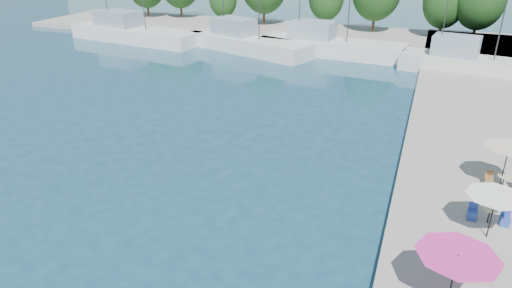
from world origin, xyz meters
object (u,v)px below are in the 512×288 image
at_px(trawler_02, 246,43).
at_px(trawler_01, 133,33).
at_px(umbrella_pink, 457,261).
at_px(umbrella_white, 495,201).
at_px(trawler_03, 328,46).
at_px(umbrella_cream, 508,152).
at_px(trawler_04, 472,65).

bearing_deg(trawler_02, trawler_01, -161.49).
height_order(umbrella_pink, umbrella_white, umbrella_pink).
relative_size(trawler_02, trawler_03, 0.98).
bearing_deg(umbrella_cream, trawler_03, 118.64).
distance_m(umbrella_pink, umbrella_cream, 10.71).
xyz_separation_m(umbrella_pink, umbrella_cream, (2.63, 10.39, 0.02)).
bearing_deg(umbrella_pink, umbrella_white, 72.58).
relative_size(trawler_04, umbrella_cream, 5.97).
bearing_deg(umbrella_white, trawler_01, 141.87).
bearing_deg(umbrella_pink, trawler_03, 108.66).
bearing_deg(trawler_01, umbrella_white, -30.24).
xyz_separation_m(trawler_03, trawler_04, (15.70, -3.44, 0.00)).
bearing_deg(trawler_03, umbrella_cream, -56.71).
bearing_deg(trawler_01, trawler_04, 5.45).
xyz_separation_m(trawler_03, umbrella_cream, (16.07, -29.43, 1.72)).
relative_size(trawler_04, umbrella_pink, 5.25).
distance_m(trawler_04, umbrella_white, 31.03).
distance_m(trawler_03, trawler_04, 16.08).
height_order(trawler_03, umbrella_white, trawler_03).
relative_size(trawler_02, umbrella_white, 6.68).
relative_size(trawler_03, umbrella_cream, 6.83).
height_order(trawler_04, umbrella_white, trawler_04).
relative_size(trawler_02, trawler_04, 1.12).
bearing_deg(umbrella_cream, umbrella_pink, -104.19).
bearing_deg(trawler_02, trawler_03, 30.74).
bearing_deg(umbrella_cream, umbrella_white, -100.62).
xyz_separation_m(trawler_02, umbrella_pink, (23.33, -37.86, 1.69)).
bearing_deg(trawler_03, trawler_01, -171.83).
distance_m(umbrella_pink, umbrella_white, 5.64).
distance_m(trawler_01, trawler_02, 16.78).
xyz_separation_m(trawler_01, trawler_02, (16.78, -0.31, 0.00)).
bearing_deg(trawler_04, trawler_01, -173.58).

